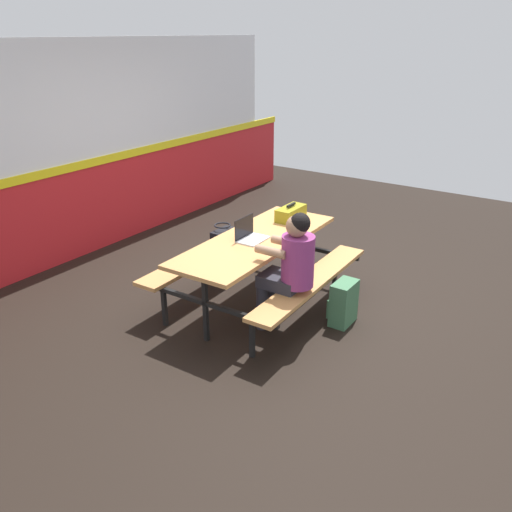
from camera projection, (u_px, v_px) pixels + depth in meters
name	position (u px, v px, depth m)	size (l,w,h in m)	color
ground_plane	(276.00, 291.00, 5.92)	(10.00, 10.00, 0.02)	black
accent_backdrop	(103.00, 151.00, 6.79)	(8.00, 0.14, 2.60)	red
picnic_table_main	(256.00, 254.00, 5.38)	(2.07, 1.59, 0.74)	tan
student_nearer	(290.00, 264.00, 4.83)	(0.37, 0.53, 1.21)	#2D2D38
laptop_silver	(250.00, 235.00, 5.28)	(0.32, 0.23, 0.22)	silver
toolbox_grey	(291.00, 213.00, 5.84)	(0.40, 0.18, 0.18)	olive
backpack_dark	(343.00, 303.00, 5.17)	(0.30, 0.22, 0.44)	#3F724C
tote_bag_bright	(223.00, 242.00, 6.72)	(0.34, 0.21, 0.43)	black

